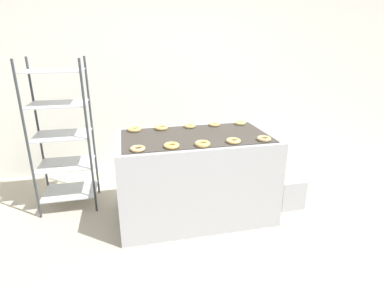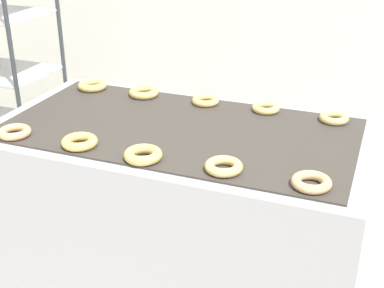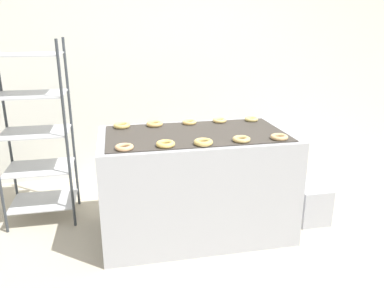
# 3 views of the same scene
# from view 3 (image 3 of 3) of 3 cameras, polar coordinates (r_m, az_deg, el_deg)

# --- Properties ---
(ground_plane) EXTENTS (14.00, 14.00, 0.00)m
(ground_plane) POSITION_cam_3_polar(r_m,az_deg,el_deg) (2.86, 3.55, -19.59)
(ground_plane) COLOR #B2A893
(wall_back) EXTENTS (8.00, 0.05, 2.80)m
(wall_back) POSITION_cam_3_polar(r_m,az_deg,el_deg) (4.38, -3.53, 13.22)
(wall_back) COLOR silver
(wall_back) RESTS_ON ground_plane
(fryer_machine) EXTENTS (1.57, 0.85, 0.89)m
(fryer_machine) POSITION_cam_3_polar(r_m,az_deg,el_deg) (3.21, 0.55, -6.02)
(fryer_machine) COLOR #A8AAB2
(fryer_machine) RESTS_ON ground_plane
(baking_rack_cart) EXTENTS (0.60, 0.47, 1.63)m
(baking_rack_cart) POSITION_cam_3_polar(r_m,az_deg,el_deg) (3.57, -22.77, 1.62)
(baking_rack_cart) COLOR #33383D
(baking_rack_cart) RESTS_ON ground_plane
(glaze_bin) EXTENTS (0.28, 0.37, 0.33)m
(glaze_bin) POSITION_cam_3_polar(r_m,az_deg,el_deg) (3.67, 17.36, -8.45)
(glaze_bin) COLOR #A8AAB2
(glaze_bin) RESTS_ON ground_plane
(donut_near_leftmost) EXTENTS (0.13, 0.13, 0.03)m
(donut_near_leftmost) POSITION_cam_3_polar(r_m,az_deg,el_deg) (2.69, -10.28, -0.47)
(donut_near_leftmost) COLOR tan
(donut_near_leftmost) RESTS_ON fryer_machine
(donut_near_left) EXTENTS (0.14, 0.14, 0.04)m
(donut_near_left) POSITION_cam_3_polar(r_m,az_deg,el_deg) (2.72, -4.05, 0.01)
(donut_near_left) COLOR #E5BC5F
(donut_near_left) RESTS_ON fryer_machine
(donut_near_center) EXTENTS (0.14, 0.14, 0.04)m
(donut_near_center) POSITION_cam_3_polar(r_m,az_deg,el_deg) (2.75, 1.73, 0.29)
(donut_near_center) COLOR tan
(donut_near_center) RESTS_ON fryer_machine
(donut_near_right) EXTENTS (0.14, 0.14, 0.03)m
(donut_near_right) POSITION_cam_3_polar(r_m,az_deg,el_deg) (2.85, 7.54, 0.74)
(donut_near_right) COLOR #D9B66D
(donut_near_right) RESTS_ON fryer_machine
(donut_near_rightmost) EXTENTS (0.13, 0.13, 0.03)m
(donut_near_rightmost) POSITION_cam_3_polar(r_m,az_deg,el_deg) (2.96, 13.15, 1.05)
(donut_near_rightmost) COLOR tan
(donut_near_rightmost) RESTS_ON fryer_machine
(donut_far_leftmost) EXTENTS (0.14, 0.14, 0.04)m
(donut_far_leftmost) POSITION_cam_3_polar(r_m,az_deg,el_deg) (3.27, -10.65, 2.78)
(donut_far_leftmost) COLOR #D6B660
(donut_far_leftmost) RESTS_ON fryer_machine
(donut_far_left) EXTENTS (0.14, 0.14, 0.04)m
(donut_far_left) POSITION_cam_3_polar(r_m,az_deg,el_deg) (3.29, -5.72, 3.07)
(donut_far_left) COLOR tan
(donut_far_left) RESTS_ON fryer_machine
(donut_far_center) EXTENTS (0.12, 0.12, 0.03)m
(donut_far_center) POSITION_cam_3_polar(r_m,az_deg,el_deg) (3.34, -0.40, 3.34)
(donut_far_center) COLOR #E5B765
(donut_far_center) RESTS_ON fryer_machine
(donut_far_right) EXTENTS (0.12, 0.12, 0.03)m
(donut_far_right) POSITION_cam_3_polar(r_m,az_deg,el_deg) (3.41, 4.24, 3.61)
(donut_far_right) COLOR #E5BE6C
(donut_far_right) RESTS_ON fryer_machine
(donut_far_rightmost) EXTENTS (0.12, 0.12, 0.03)m
(donut_far_rightmost) POSITION_cam_3_polar(r_m,az_deg,el_deg) (3.49, 9.04, 3.77)
(donut_far_rightmost) COLOR #D4BD6E
(donut_far_rightmost) RESTS_ON fryer_machine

